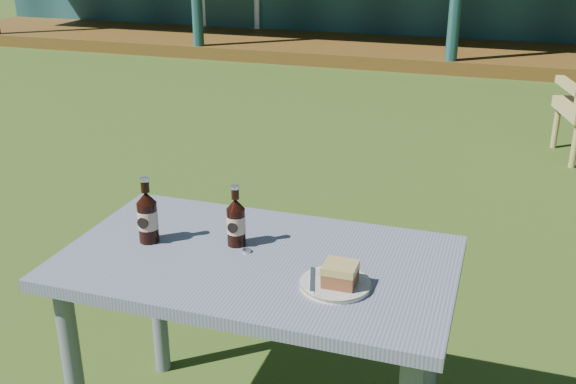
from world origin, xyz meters
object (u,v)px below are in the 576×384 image
(plate, at_px, (335,284))
(cola_bottle_near, at_px, (236,221))
(cafe_table, at_px, (258,286))
(cola_bottle_far, at_px, (148,216))
(cake_slice, at_px, (340,274))

(plate, bearing_deg, cola_bottle_near, 156.46)
(cafe_table, relative_size, cola_bottle_far, 5.52)
(cake_slice, height_order, cola_bottle_far, cola_bottle_far)
(cola_bottle_far, bearing_deg, cake_slice, -8.61)
(cake_slice, relative_size, cola_bottle_near, 0.46)
(cafe_table, bearing_deg, cola_bottle_near, 147.09)
(plate, xyz_separation_m, cola_bottle_near, (-0.36, 0.16, 0.07))
(cake_slice, height_order, cola_bottle_near, cola_bottle_near)
(cafe_table, bearing_deg, plate, -19.98)
(plate, height_order, cola_bottle_far, cola_bottle_far)
(cola_bottle_far, bearing_deg, plate, -8.32)
(cola_bottle_near, xyz_separation_m, cola_bottle_far, (-0.28, -0.07, 0.01))
(cafe_table, bearing_deg, cola_bottle_far, -179.17)
(plate, distance_m, cola_bottle_far, 0.65)
(plate, distance_m, cola_bottle_near, 0.40)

